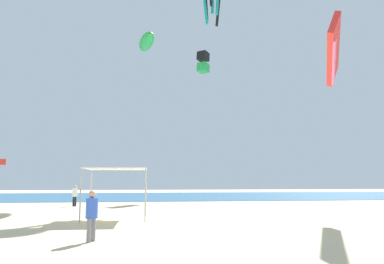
{
  "coord_description": "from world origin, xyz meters",
  "views": [
    {
      "loc": [
        -2.58,
        -15.6,
        2.07
      ],
      "look_at": [
        0.9,
        14.42,
        5.93
      ],
      "focal_mm": 34.37,
      "sensor_mm": 36.0,
      "label": 1
    }
  ],
  "objects": [
    {
      "name": "ground",
      "position": [
        0.0,
        0.0,
        -0.05
      ],
      "size": [
        110.0,
        110.0,
        0.1
      ],
      "primitive_type": "cube",
      "color": "beige"
    },
    {
      "name": "ocean_strip",
      "position": [
        0.0,
        29.34,
        0.01
      ],
      "size": [
        110.0,
        22.04,
        0.03
      ],
      "primitive_type": "cube",
      "color": "#28608C",
      "rests_on": "ground"
    },
    {
      "name": "canopy_tent",
      "position": [
        -4.28,
        4.08,
        2.49
      ],
      "size": [
        3.12,
        3.24,
        2.62
      ],
      "color": "#B2B2B7",
      "rests_on": "ground"
    },
    {
      "name": "person_near_tent",
      "position": [
        -8.2,
        13.55,
        0.93
      ],
      "size": [
        0.38,
        0.38,
        1.59
      ],
      "rotation": [
        0.0,
        0.0,
        2.3
      ],
      "color": "black",
      "rests_on": "ground"
    },
    {
      "name": "person_leftmost",
      "position": [
        -4.47,
        -2.82,
        0.99
      ],
      "size": [
        0.4,
        0.43,
        1.68
      ],
      "rotation": [
        0.0,
        0.0,
        1.22
      ],
      "color": "slate",
      "rests_on": "ground"
    },
    {
      "name": "kite_parafoil_red",
      "position": [
        8.45,
        4.81,
        9.72
      ],
      "size": [
        3.03,
        4.86,
        3.31
      ],
      "rotation": [
        0.0,
        0.0,
        1.13
      ],
      "color": "red"
    },
    {
      "name": "kite_box_black",
      "position": [
        3.7,
        26.92,
        16.09
      ],
      "size": [
        1.69,
        1.7,
        2.56
      ],
      "rotation": [
        0.0,
        0.0,
        5.63
      ],
      "color": "black"
    },
    {
      "name": "kite_inflatable_green",
      "position": [
        -3.04,
        19.75,
        15.62
      ],
      "size": [
        2.33,
        4.59,
        1.73
      ],
      "rotation": [
        0.0,
        0.0,
        1.76
      ],
      "color": "green"
    }
  ]
}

